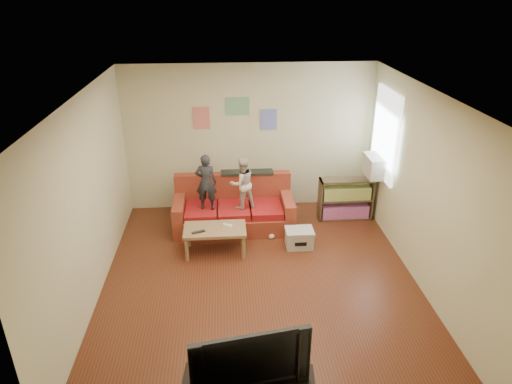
{
  "coord_description": "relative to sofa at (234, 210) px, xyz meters",
  "views": [
    {
      "loc": [
        -0.47,
        -5.46,
        3.95
      ],
      "look_at": [
        0.0,
        0.8,
        1.05
      ],
      "focal_mm": 32.0,
      "sensor_mm": 36.0,
      "label": 1
    }
  ],
  "objects": [
    {
      "name": "artwork_left",
      "position": [
        -0.52,
        0.79,
        1.45
      ],
      "size": [
        0.3,
        0.01,
        0.4
      ],
      "primitive_type": "cube",
      "color": "#D87266",
      "rests_on": "room_shell"
    },
    {
      "name": "sofa",
      "position": [
        0.0,
        0.0,
        0.0
      ],
      "size": [
        2.06,
        0.95,
        0.91
      ],
      "color": "maroon",
      "rests_on": "ground"
    },
    {
      "name": "child_b",
      "position": [
        0.15,
        -0.17,
        0.58
      ],
      "size": [
        0.53,
        0.47,
        0.9
      ],
      "primitive_type": "imported",
      "rotation": [
        0.0,
        0.0,
        3.49
      ],
      "color": "beige",
      "rests_on": "sofa"
    },
    {
      "name": "tissue",
      "position": [
        0.62,
        -0.53,
        -0.26
      ],
      "size": [
        0.11,
        0.11,
        0.09
      ],
      "primitive_type": "sphere",
      "rotation": [
        0.0,
        0.0,
        0.24
      ],
      "color": "silver",
      "rests_on": "ground"
    },
    {
      "name": "television",
      "position": [
        0.03,
        -3.95,
        0.5
      ],
      "size": [
        1.13,
        0.33,
        0.65
      ],
      "primitive_type": "imported",
      "rotation": [
        0.0,
        0.0,
        0.16
      ],
      "color": "black",
      "rests_on": "tv_stand"
    },
    {
      "name": "coffee_table",
      "position": [
        -0.32,
        -0.88,
        0.07
      ],
      "size": [
        0.97,
        0.54,
        0.44
      ],
      "color": "#967650",
      "rests_on": "ground"
    },
    {
      "name": "artwork_center",
      "position": [
        0.13,
        0.79,
        1.65
      ],
      "size": [
        0.42,
        0.01,
        0.32
      ],
      "primitive_type": "cube",
      "color": "#72B27F",
      "rests_on": "room_shell"
    },
    {
      "name": "remote",
      "position": [
        -0.57,
        -1.0,
        0.15
      ],
      "size": [
        0.21,
        0.12,
        0.02
      ],
      "primitive_type": "cube",
      "rotation": [
        0.0,
        0.0,
        0.36
      ],
      "color": "black",
      "rests_on": "coffee_table"
    },
    {
      "name": "room_shell",
      "position": [
        0.33,
        -1.7,
        1.05
      ],
      "size": [
        4.52,
        5.02,
        2.72
      ],
      "color": "#5C2A18",
      "rests_on": "ground"
    },
    {
      "name": "bookshelf",
      "position": [
        2.03,
        0.13,
        0.04
      ],
      "size": [
        0.96,
        0.29,
        0.77
      ],
      "color": "#4A3B25",
      "rests_on": "ground"
    },
    {
      "name": "game_controller",
      "position": [
        -0.12,
        -0.83,
        0.15
      ],
      "size": [
        0.15,
        0.1,
        0.03
      ],
      "primitive_type": "cube",
      "rotation": [
        0.0,
        0.0,
        -0.39
      ],
      "color": "white",
      "rests_on": "coffee_table"
    },
    {
      "name": "file_box",
      "position": [
        1.04,
        -0.81,
        -0.15
      ],
      "size": [
        0.45,
        0.34,
        0.31
      ],
      "color": "beige",
      "rests_on": "ground"
    },
    {
      "name": "child_a",
      "position": [
        -0.45,
        -0.17,
        0.62
      ],
      "size": [
        0.39,
        0.28,
        0.98
      ],
      "primitive_type": "imported",
      "rotation": [
        0.0,
        0.0,
        3.0
      ],
      "color": "#22252A",
      "rests_on": "sofa"
    },
    {
      "name": "artwork_right",
      "position": [
        0.68,
        0.79,
        1.4
      ],
      "size": [
        0.3,
        0.01,
        0.38
      ],
      "primitive_type": "cube",
      "color": "#727FCC",
      "rests_on": "room_shell"
    },
    {
      "name": "window",
      "position": [
        2.55,
        -0.05,
        1.34
      ],
      "size": [
        0.04,
        1.08,
        1.48
      ],
      "primitive_type": "cube",
      "color": "white",
      "rests_on": "room_shell"
    },
    {
      "name": "ac_unit",
      "position": [
        2.43,
        -0.05,
        0.78
      ],
      "size": [
        0.28,
        0.55,
        0.35
      ],
      "primitive_type": "cube",
      "color": "#B7B2A3",
      "rests_on": "window"
    }
  ]
}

